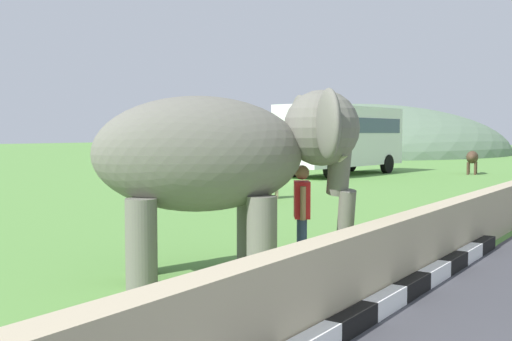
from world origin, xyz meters
TOP-DOWN VIEW (x-y plane):
  - barrier_parapet at (2.00, 3.61)m, footprint 28.00×0.36m
  - elephant at (3.11, 6.00)m, footprint 3.85×3.82m
  - person_handler at (4.26, 5.34)m, footprint 0.58×0.43m
  - bus_white at (24.15, 14.67)m, footprint 8.71×3.29m
  - cow_near at (10.84, 11.85)m, footprint 1.32×1.84m
  - cow_mid at (12.25, 11.57)m, footprint 1.92×1.07m
  - cow_far at (28.50, 9.27)m, footprint 1.93×0.90m
  - hill_east at (55.00, 28.22)m, footprint 37.43×29.94m

SIDE VIEW (x-z plane):
  - hill_east at x=55.00m, z-range -5.19..5.19m
  - barrier_parapet at x=2.00m, z-range 0.00..1.00m
  - cow_near at x=10.84m, z-range 0.26..1.48m
  - cow_mid at x=12.25m, z-range 0.26..1.48m
  - cow_far at x=28.50m, z-range 0.26..1.48m
  - person_handler at x=4.26m, z-range 0.10..1.75m
  - elephant at x=3.11m, z-range 0.41..3.23m
  - bus_white at x=24.15m, z-range 0.33..3.83m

